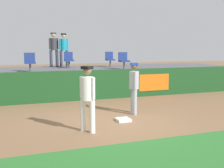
{
  "coord_description": "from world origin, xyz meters",
  "views": [
    {
      "loc": [
        -2.73,
        -7.35,
        2.19
      ],
      "look_at": [
        0.25,
        1.01,
        1.0
      ],
      "focal_mm": 43.44,
      "sensor_mm": 36.0,
      "label": 1
    }
  ],
  "objects": [
    {
      "name": "bleacher_platform",
      "position": [
        0.0,
        6.22,
        0.57
      ],
      "size": [
        18.0,
        4.8,
        1.14
      ],
      "primitive_type": "cube",
      "color": "#59595E",
      "rests_on": "ground_plane"
    },
    {
      "name": "grass_foreground_strip",
      "position": [
        0.0,
        -3.17,
        0.0
      ],
      "size": [
        18.0,
        2.8,
        0.01
      ],
      "primitive_type": "cube",
      "color": "#2D722D",
      "rests_on": "ground_plane"
    },
    {
      "name": "seat_back_center",
      "position": [
        -0.06,
        6.89,
        1.61
      ],
      "size": [
        0.46,
        0.44,
        0.84
      ],
      "color": "#4C4C51",
      "rests_on": "bleacher_platform"
    },
    {
      "name": "player_runner_visitor",
      "position": [
        0.94,
        0.75,
        0.99
      ],
      "size": [
        0.39,
        0.47,
        1.7
      ],
      "rotation": [
        0.0,
        0.0,
        -1.79
      ],
      "color": "#9EA3AD",
      "rests_on": "ground_plane"
    },
    {
      "name": "ground_plane",
      "position": [
        0.0,
        0.0,
        0.0
      ],
      "size": [
        60.0,
        60.0,
        0.0
      ],
      "primitive_type": "plane",
      "color": "#846042"
    },
    {
      "name": "spectator_hooded",
      "position": [
        -0.69,
        7.94,
        2.23
      ],
      "size": [
        0.52,
        0.42,
        1.89
      ],
      "rotation": [
        0.0,
        0.0,
        3.32
      ],
      "color": "#33384C",
      "rests_on": "bleacher_platform"
    },
    {
      "name": "player_fielder_home",
      "position": [
        -1.02,
        -0.65,
        1.0
      ],
      "size": [
        0.46,
        0.56,
        1.73
      ],
      "rotation": [
        0.0,
        0.0,
        -0.94
      ],
      "color": "white",
      "rests_on": "ground_plane"
    },
    {
      "name": "seat_back_right",
      "position": [
        2.22,
        6.89,
        1.61
      ],
      "size": [
        0.44,
        0.44,
        0.84
      ],
      "color": "#4C4C51",
      "rests_on": "bleacher_platform"
    },
    {
      "name": "field_wall",
      "position": [
        0.02,
        3.65,
        0.63
      ],
      "size": [
        18.0,
        0.26,
        1.25
      ],
      "color": "#19471E",
      "rests_on": "ground_plane"
    },
    {
      "name": "first_base",
      "position": [
        0.25,
        0.01,
        0.04
      ],
      "size": [
        0.4,
        0.4,
        0.08
      ],
      "primitive_type": "cube",
      "color": "white",
      "rests_on": "ground_plane"
    },
    {
      "name": "seat_front_right",
      "position": [
        2.32,
        5.09,
        1.61
      ],
      "size": [
        0.46,
        0.44,
        0.84
      ],
      "color": "#4C4C51",
      "rests_on": "bleacher_platform"
    },
    {
      "name": "spectator_capped",
      "position": [
        -0.16,
        7.83,
        2.2
      ],
      "size": [
        0.52,
        0.38,
        1.84
      ],
      "rotation": [
        0.0,
        0.0,
        3.22
      ],
      "color": "#33384C",
      "rests_on": "bleacher_platform"
    },
    {
      "name": "seat_front_left",
      "position": [
        -2.13,
        5.09,
        1.61
      ],
      "size": [
        0.47,
        0.44,
        0.84
      ],
      "color": "#4C4C51",
      "rests_on": "bleacher_platform"
    }
  ]
}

